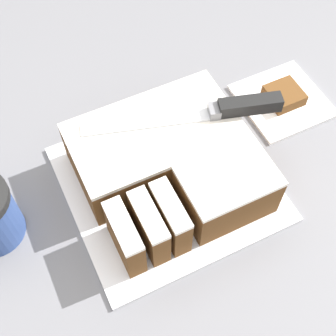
{
  "coord_description": "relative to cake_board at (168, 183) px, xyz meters",
  "views": [
    {
      "loc": [
        -0.13,
        -0.32,
        1.56
      ],
      "look_at": [
        0.03,
        0.01,
        0.99
      ],
      "focal_mm": 50.0,
      "sensor_mm": 36.0,
      "label": 1
    }
  ],
  "objects": [
    {
      "name": "knife",
      "position": [
        0.11,
        0.03,
        0.09
      ],
      "size": [
        0.28,
        0.11,
        0.02
      ],
      "rotation": [
        0.0,
        0.0,
        2.85
      ],
      "color": "silver",
      "rests_on": "cake"
    },
    {
      "name": "cake",
      "position": [
        0.01,
        0.0,
        0.04
      ],
      "size": [
        0.24,
        0.23,
        0.08
      ],
      "color": "brown",
      "rests_on": "cake_board"
    },
    {
      "name": "countertop",
      "position": [
        -0.03,
        -0.01,
        -0.47
      ],
      "size": [
        1.4,
        1.1,
        0.94
      ],
      "color": "slate",
      "rests_on": "ground_plane"
    },
    {
      "name": "brownie",
      "position": [
        0.25,
        0.06,
        0.01
      ],
      "size": [
        0.06,
        0.06,
        0.02
      ],
      "color": "brown",
      "rests_on": "paper_napkin"
    },
    {
      "name": "paper_napkin",
      "position": [
        0.25,
        0.06,
        0.0
      ],
      "size": [
        0.14,
        0.14,
        0.01
      ],
      "color": "white",
      "rests_on": "countertop"
    },
    {
      "name": "cake_board",
      "position": [
        0.0,
        0.0,
        0.0
      ],
      "size": [
        0.3,
        0.28,
        0.01
      ],
      "color": "silver",
      "rests_on": "countertop"
    }
  ]
}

